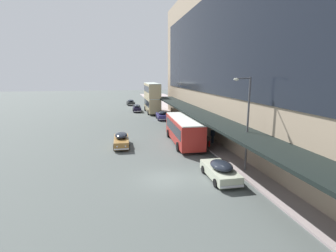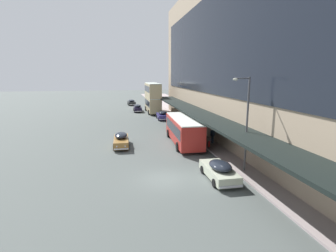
{
  "view_description": "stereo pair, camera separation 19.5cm",
  "coord_description": "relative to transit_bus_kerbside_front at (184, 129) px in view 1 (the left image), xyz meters",
  "views": [
    {
      "loc": [
        -3.65,
        -19.12,
        8.14
      ],
      "look_at": [
        2.88,
        13.96,
        1.47
      ],
      "focal_mm": 28.0,
      "sensor_mm": 36.0,
      "label": 1
    },
    {
      "loc": [
        -3.46,
        -19.16,
        8.14
      ],
      "look_at": [
        2.88,
        13.96,
        1.47
      ],
      "focal_mm": 28.0,
      "sensor_mm": 36.0,
      "label": 2
    }
  ],
  "objects": [
    {
      "name": "sedan_second_mid",
      "position": [
        0.41,
        17.24,
        -0.99
      ],
      "size": [
        2.01,
        4.66,
        1.58
      ],
      "color": "navy",
      "rests_on": "ground"
    },
    {
      "name": "sedan_trailing_near",
      "position": [
        0.1,
        -11.17,
        -1.03
      ],
      "size": [
        1.99,
        4.79,
        1.5
      ],
      "color": "beige",
      "rests_on": "ground"
    },
    {
      "name": "street_lamp",
      "position": [
        2.66,
        -10.03,
        2.85
      ],
      "size": [
        1.5,
        0.28,
        7.78
      ],
      "color": "#4C4C51",
      "rests_on": "sidewalk_kerb"
    },
    {
      "name": "pedestrian_at_kerb",
      "position": [
        3.3,
        -1.01,
        -0.59
      ],
      "size": [
        0.59,
        0.37,
        1.86
      ],
      "color": "#1E2938",
      "rests_on": "sidewalk_kerb"
    },
    {
      "name": "sidewalk_kerb",
      "position": [
        6.95,
        -10.36,
        -1.7
      ],
      "size": [
        10.0,
        180.0,
        0.15
      ],
      "primitive_type": "cube",
      "color": "#A39492",
      "rests_on": "ground"
    },
    {
      "name": "building_facade",
      "position": [
        6.9,
        -10.36,
        8.89
      ],
      "size": [
        9.2,
        80.0,
        21.38
      ],
      "color": "tan",
      "rests_on": "ground"
    },
    {
      "name": "sedan_trailing_mid",
      "position": [
        -3.92,
        41.45,
        -1.03
      ],
      "size": [
        2.1,
        4.96,
        1.49
      ],
      "color": "black",
      "rests_on": "ground"
    },
    {
      "name": "ground",
      "position": [
        -4.05,
        -10.36,
        -1.77
      ],
      "size": [
        240.0,
        240.0,
        0.0
      ],
      "primitive_type": "plane",
      "color": "#505754"
    },
    {
      "name": "transit_bus_kerbside_rear",
      "position": [
        -0.15,
        26.42,
        1.62
      ],
      "size": [
        2.7,
        10.0,
        6.31
      ],
      "color": "tan",
      "rests_on": "ground"
    },
    {
      "name": "transit_bus_kerbside_front",
      "position": [
        0.0,
        0.0,
        0.0
      ],
      "size": [
        3.1,
        10.25,
        3.07
      ],
      "color": "#B12721",
      "rests_on": "ground"
    },
    {
      "name": "sedan_oncoming_front",
      "position": [
        -7.32,
        0.05,
        -0.99
      ],
      "size": [
        1.82,
        4.87,
        1.59
      ],
      "color": "#A27337",
      "rests_on": "ground"
    },
    {
      "name": "sedan_lead_near",
      "position": [
        -3.28,
        28.43,
        -0.98
      ],
      "size": [
        1.85,
        4.85,
        1.62
      ],
      "color": "black",
      "rests_on": "ground"
    },
    {
      "name": "fire_hydrant",
      "position": [
        2.36,
        -2.5,
        -1.28
      ],
      "size": [
        0.2,
        0.4,
        0.7
      ],
      "color": "red",
      "rests_on": "sidewalk_kerb"
    }
  ]
}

